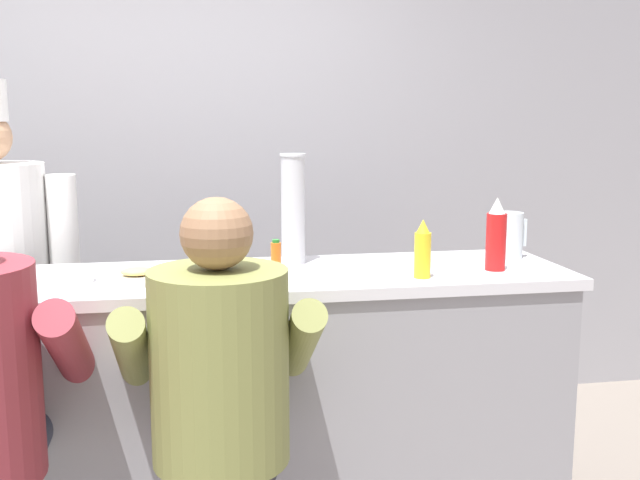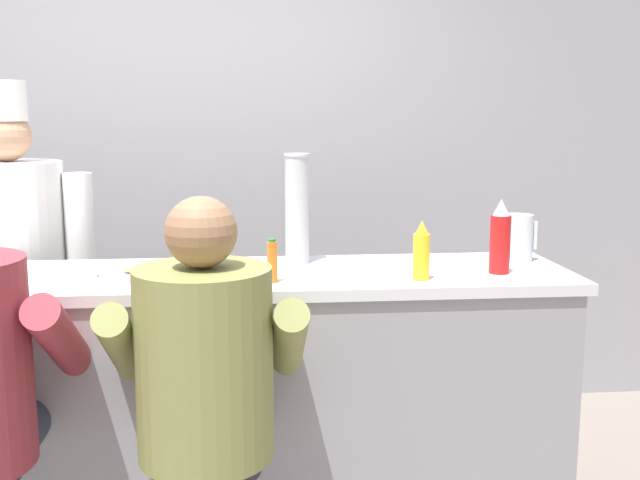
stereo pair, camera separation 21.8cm
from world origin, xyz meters
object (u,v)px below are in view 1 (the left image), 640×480
at_px(mustard_bottle_yellow, 423,251).
at_px(water_pitcher_clear, 508,235).
at_px(hot_sauce_bottle_orange, 276,262).
at_px(cup_stack_steel, 293,209).
at_px(ketchup_bottle_red, 496,236).
at_px(cereal_bowl, 71,276).
at_px(diner_seated_olive, 220,376).
at_px(breakfast_plate, 137,277).

xyz_separation_m(mustard_bottle_yellow, water_pitcher_clear, (0.45, 0.29, -0.00)).
distance_m(hot_sauce_bottle_orange, cup_stack_steel, 0.37).
distance_m(ketchup_bottle_red, mustard_bottle_yellow, 0.32).
relative_size(mustard_bottle_yellow, cup_stack_steel, 0.49).
relative_size(ketchup_bottle_red, mustard_bottle_yellow, 1.30).
height_order(mustard_bottle_yellow, cereal_bowl, mustard_bottle_yellow).
relative_size(water_pitcher_clear, diner_seated_olive, 0.13).
bearing_deg(diner_seated_olive, breakfast_plate, 118.15).
bearing_deg(cereal_bowl, diner_seated_olive, -45.97).
bearing_deg(cup_stack_steel, ketchup_bottle_red, -19.68).
height_order(hot_sauce_bottle_orange, cereal_bowl, hot_sauce_bottle_orange).
height_order(mustard_bottle_yellow, breakfast_plate, mustard_bottle_yellow).
xyz_separation_m(ketchup_bottle_red, mustard_bottle_yellow, (-0.30, -0.08, -0.03)).
height_order(breakfast_plate, cereal_bowl, same).
height_order(water_pitcher_clear, cereal_bowl, water_pitcher_clear).
distance_m(ketchup_bottle_red, diner_seated_olive, 1.16).
relative_size(mustard_bottle_yellow, diner_seated_olive, 0.15).
xyz_separation_m(cereal_bowl, cup_stack_steel, (0.79, 0.19, 0.19)).
height_order(mustard_bottle_yellow, water_pitcher_clear, mustard_bottle_yellow).
distance_m(cup_stack_steel, diner_seated_olive, 0.85).
height_order(water_pitcher_clear, cup_stack_steel, cup_stack_steel).
xyz_separation_m(mustard_bottle_yellow, cereal_bowl, (-1.20, 0.14, -0.07)).
bearing_deg(breakfast_plate, water_pitcher_clear, 6.70).
bearing_deg(mustard_bottle_yellow, water_pitcher_clear, 33.34).
xyz_separation_m(hot_sauce_bottle_orange, water_pitcher_clear, (0.96, 0.29, 0.02)).
distance_m(ketchup_bottle_red, hot_sauce_bottle_orange, 0.82).
bearing_deg(water_pitcher_clear, hot_sauce_bottle_orange, -163.22).
bearing_deg(water_pitcher_clear, cereal_bowl, -174.71).
bearing_deg(diner_seated_olive, cereal_bowl, 134.03).
xyz_separation_m(water_pitcher_clear, diner_seated_olive, (-1.17, -0.64, -0.28)).
relative_size(hot_sauce_bottle_orange, diner_seated_olive, 0.11).
xyz_separation_m(water_pitcher_clear, breakfast_plate, (-1.42, -0.17, -0.08)).
bearing_deg(ketchup_bottle_red, hot_sauce_bottle_orange, -174.81).
relative_size(mustard_bottle_yellow, breakfast_plate, 0.85).
bearing_deg(ketchup_bottle_red, breakfast_plate, 177.87).
relative_size(ketchup_bottle_red, hot_sauce_bottle_orange, 1.79).
bearing_deg(breakfast_plate, cup_stack_steel, 19.86).
relative_size(ketchup_bottle_red, breakfast_plate, 1.10).
bearing_deg(water_pitcher_clear, ketchup_bottle_red, -123.48).
relative_size(cup_stack_steel, diner_seated_olive, 0.30).
relative_size(ketchup_bottle_red, diner_seated_olive, 0.19).
relative_size(ketchup_bottle_red, cup_stack_steel, 0.64).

